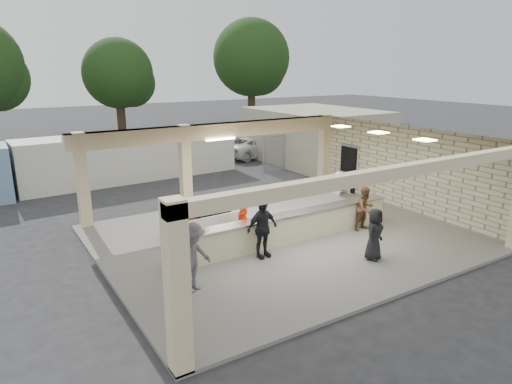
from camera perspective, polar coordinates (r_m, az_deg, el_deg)
ground at (r=15.90m, az=3.35°, el=-5.87°), size 120.00×120.00×0.00m
pavilion at (r=16.10m, az=2.69°, el=-0.52°), size 12.01×10.00×3.55m
baggage_counter at (r=15.31m, az=4.47°, el=-4.40°), size 8.20×0.58×0.98m
luggage_cart at (r=15.78m, az=-6.72°, el=-2.80°), size 2.45×1.59×1.39m
drum_fan at (r=21.34m, az=10.64°, el=1.29°), size 0.95×0.51×1.01m
baggage_handler at (r=15.10m, az=-1.61°, el=-3.21°), size 0.44×0.66×1.69m
passenger_a at (r=16.66m, az=13.49°, el=-2.02°), size 0.78×0.36×1.59m
passenger_b at (r=13.86m, az=0.79°, el=-4.59°), size 1.11×0.48×1.85m
passenger_c at (r=11.96m, az=-7.91°, el=-8.09°), size 1.27×0.85×1.86m
passenger_d at (r=14.24m, az=14.57°, el=-5.10°), size 0.84×0.60×1.60m
car_white_a at (r=30.06m, az=-0.02°, el=5.70°), size 4.99×3.05×1.33m
car_white_b at (r=32.32m, az=4.72°, el=6.40°), size 4.72×2.64×1.41m
car_dark at (r=31.54m, az=-5.98°, el=6.30°), size 5.01×2.99×1.58m
container_white at (r=24.81m, az=-15.24°, el=4.35°), size 11.35×2.81×2.44m
fence at (r=29.15m, az=10.93°, el=5.88°), size 12.06×0.06×2.03m
tree_mid at (r=39.75m, az=-16.47°, el=13.71°), size 6.00×5.60×8.00m
tree_right at (r=43.71m, az=-0.32°, el=16.06°), size 7.20×7.00×10.00m
adjacent_building at (r=28.84m, az=7.42°, el=7.03°), size 6.00×8.00×3.20m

